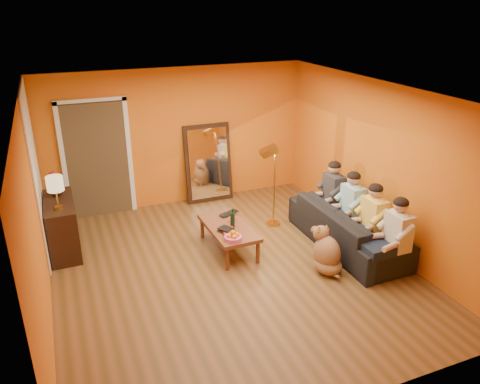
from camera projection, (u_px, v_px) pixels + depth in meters
name	position (u px, v px, depth m)	size (l,w,h in m)	color
room_shell	(221.00, 180.00, 6.77)	(5.00, 5.50, 2.60)	brown
white_accent	(36.00, 172.00, 7.08)	(0.02, 1.90, 2.58)	white
doorway_recess	(97.00, 158.00, 8.44)	(1.06, 0.30, 2.10)	#3F2D19
door_jamb_left	(64.00, 164.00, 8.14)	(0.08, 0.06, 2.20)	white
door_jamb_right	(130.00, 157.00, 8.54)	(0.08, 0.06, 2.20)	white
door_header	(90.00, 101.00, 7.93)	(1.22, 0.06, 0.08)	white
mirror_frame	(208.00, 163.00, 9.10)	(0.92, 0.06, 1.52)	black
mirror_glass	(209.00, 164.00, 9.06)	(0.78, 0.02, 1.36)	white
sideboard	(62.00, 226.00, 7.33)	(0.44, 1.18, 0.85)	black
table_lamp	(56.00, 193.00, 6.81)	(0.24, 0.24, 0.51)	beige
sofa	(347.00, 227.00, 7.51)	(0.90, 2.30, 0.67)	black
coffee_table	(229.00, 238.00, 7.42)	(0.62, 1.22, 0.42)	brown
floor_lamp	(274.00, 187.00, 8.05)	(0.30, 0.24, 1.44)	gold
dog	(327.00, 250.00, 6.79)	(0.39, 0.60, 0.71)	#8B5D3E
person_far_left	(397.00, 237.00, 6.59)	(0.70, 0.44, 1.22)	beige
person_mid_left	(373.00, 221.00, 7.06)	(0.70, 0.44, 1.22)	#EBC64E
person_mid_right	(352.00, 207.00, 7.53)	(0.70, 0.44, 1.22)	#8DC0DA
person_far_right	(333.00, 195.00, 8.00)	(0.70, 0.44, 1.22)	#2D2D32
fruit_bowl	(233.00, 235.00, 6.89)	(0.26, 0.26, 0.16)	#DE4E95
wine_bottle	(233.00, 218.00, 7.26)	(0.07, 0.07, 0.31)	black
tumbler	(233.00, 219.00, 7.47)	(0.10, 0.10, 0.09)	#B27F3F
laptop	(231.00, 215.00, 7.70)	(0.35, 0.23, 0.03)	black
book_lower	(222.00, 233.00, 7.10)	(0.17, 0.23, 0.02)	black
book_mid	(222.00, 231.00, 7.11)	(0.19, 0.26, 0.02)	#AC131C
book_upper	(222.00, 231.00, 7.08)	(0.17, 0.22, 0.02)	black
vase	(56.00, 189.00, 7.34)	(0.20, 0.20, 0.21)	black
flowers	(54.00, 176.00, 7.25)	(0.17, 0.17, 0.42)	#AC131C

